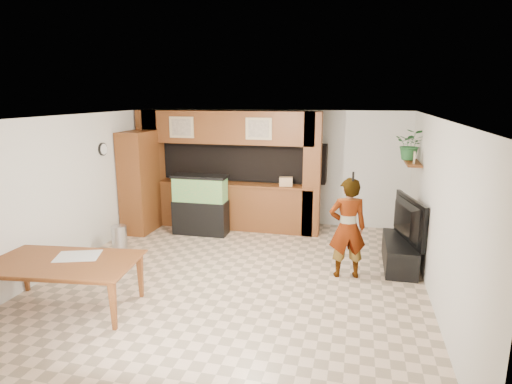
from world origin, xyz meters
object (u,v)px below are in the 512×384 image
(pantry_cabinet, at_px, (139,182))
(aquarium, at_px, (200,205))
(television, at_px, (402,220))
(person, at_px, (347,228))
(dining_table, at_px, (64,286))

(pantry_cabinet, bearing_deg, aquarium, 4.25)
(aquarium, height_order, television, aquarium)
(pantry_cabinet, distance_m, television, 5.41)
(aquarium, bearing_deg, television, -12.91)
(pantry_cabinet, height_order, aquarium, pantry_cabinet)
(pantry_cabinet, relative_size, person, 1.31)
(person, height_order, dining_table, person)
(aquarium, relative_size, person, 0.77)
(pantry_cabinet, bearing_deg, person, -17.85)
(pantry_cabinet, distance_m, person, 4.69)
(television, height_order, person, person)
(pantry_cabinet, height_order, person, pantry_cabinet)
(person, bearing_deg, pantry_cabinet, -31.16)
(television, relative_size, person, 0.80)
(aquarium, relative_size, television, 0.97)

